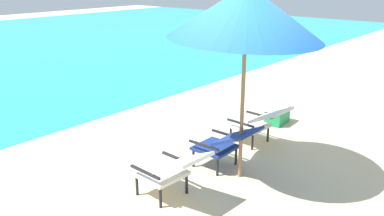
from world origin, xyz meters
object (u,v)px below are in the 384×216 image
lounge_chair_center (225,142)px  beach_umbrella_center (246,12)px  lounge_chair_right (259,121)px  cooler_box (277,115)px  lounge_chair_left (171,169)px

lounge_chair_center → beach_umbrella_center: beach_umbrella_center is taller
beach_umbrella_center → lounge_chair_center: bearing=81.2°
lounge_chair_right → cooler_box: size_ratio=1.81×
lounge_chair_center → beach_umbrella_center: 1.78m
lounge_chair_center → beach_umbrella_center: (-0.04, -0.28, 1.76)m
lounge_chair_right → cooler_box: 1.14m
lounge_chair_right → lounge_chair_center: bearing=-174.6°
lounge_chair_right → beach_umbrella_center: 2.09m
cooler_box → beach_umbrella_center: bearing=-163.2°
lounge_chair_left → lounge_chair_center: size_ratio=1.01×
lounge_chair_center → cooler_box: size_ratio=1.79×
lounge_chair_center → lounge_chair_right: same height
lounge_chair_left → lounge_chair_center: 1.06m
lounge_chair_center → lounge_chair_left: bearing=179.4°
lounge_chair_right → beach_umbrella_center: size_ratio=0.35×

